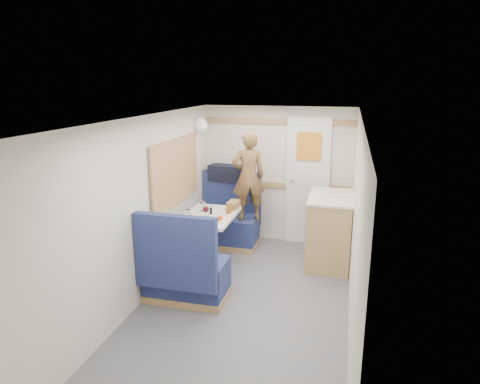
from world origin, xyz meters
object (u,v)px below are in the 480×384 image
(wine_glass, at_px, (206,210))
(bread_loaf, at_px, (233,205))
(cheese_block, at_px, (205,217))
(tumbler_mid, at_px, (203,206))
(pepper_grinder, at_px, (211,211))
(person, at_px, (248,176))
(beer_glass, at_px, (229,209))
(bench_far, at_px, (228,225))
(dome_light, at_px, (200,125))
(dinette_table, at_px, (209,226))
(orange_fruit, at_px, (220,218))
(tumbler_left, at_px, (188,214))
(tray, at_px, (209,220))
(duffel_bag, at_px, (226,173))
(galley_counter, at_px, (329,229))
(bench_near, at_px, (185,275))

(wine_glass, bearing_deg, bread_loaf, 69.58)
(cheese_block, xyz_separation_m, tumbler_mid, (-0.14, 0.33, 0.03))
(wine_glass, distance_m, pepper_grinder, 0.24)
(person, height_order, beer_glass, person)
(bench_far, relative_size, dome_light, 5.25)
(dinette_table, relative_size, bench_far, 0.88)
(wine_glass, distance_m, tumbler_mid, 0.38)
(dome_light, xyz_separation_m, bread_loaf, (0.61, -0.51, -0.98))
(orange_fruit, bearing_deg, bench_far, 101.15)
(tumbler_left, bearing_deg, cheese_block, -0.61)
(tumbler_mid, bearing_deg, wine_glass, -64.93)
(tray, distance_m, orange_fruit, 0.15)
(cheese_block, bearing_deg, tumbler_mid, 113.48)
(duffel_bag, xyz_separation_m, beer_glass, (0.32, -0.99, -0.25))
(dinette_table, distance_m, duffel_bag, 1.21)
(dome_light, relative_size, person, 0.16)
(cheese_block, bearing_deg, wine_glass, -22.54)
(person, xyz_separation_m, tumbler_mid, (-0.46, -0.59, -0.29))
(bench_far, xyz_separation_m, galley_counter, (1.47, -0.31, 0.17))
(tumbler_mid, height_order, beer_glass, tumbler_mid)
(tray, xyz_separation_m, tumbler_left, (-0.29, 0.03, 0.04))
(person, height_order, tumbler_mid, person)
(wine_glass, bearing_deg, cheese_block, 157.46)
(tumbler_mid, xyz_separation_m, beer_glass, (0.36, -0.02, -0.01))
(dinette_table, distance_m, tumbler_mid, 0.29)
(bench_near, relative_size, person, 0.84)
(person, bearing_deg, bread_loaf, 50.72)
(dinette_table, bearing_deg, dome_light, 114.65)
(wine_glass, height_order, pepper_grinder, wine_glass)
(dome_light, bearing_deg, bench_far, 2.12)
(tumbler_left, xyz_separation_m, tumbler_mid, (0.08, 0.33, 0.01))
(person, relative_size, tumbler_mid, 10.20)
(bench_near, distance_m, galley_counter, 2.04)
(galley_counter, height_order, person, person)
(dinette_table, xyz_separation_m, bench_far, (-0.00, 0.86, -0.27))
(tray, xyz_separation_m, orange_fruit, (0.14, -0.03, 0.04))
(tumbler_left, bearing_deg, person, 59.32)
(bench_far, height_order, orange_fruit, bench_far)
(tumbler_mid, distance_m, bread_loaf, 0.40)
(bench_near, distance_m, duffel_bag, 2.11)
(galley_counter, distance_m, orange_fruit, 1.51)
(person, distance_m, tray, 1.04)
(dinette_table, relative_size, duffel_bag, 1.86)
(dinette_table, bearing_deg, pepper_grinder, 66.61)
(tray, bearing_deg, tumbler_mid, 119.78)
(duffel_bag, xyz_separation_m, tray, (0.18, -1.33, -0.29))
(dinette_table, xyz_separation_m, galley_counter, (1.47, 0.55, -0.10))
(tray, bearing_deg, cheese_block, 154.72)
(orange_fruit, relative_size, bread_loaf, 0.29)
(cheese_block, distance_m, tumbler_mid, 0.36)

